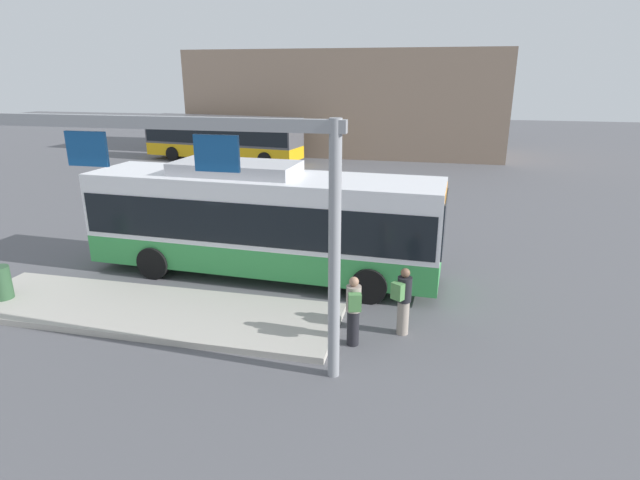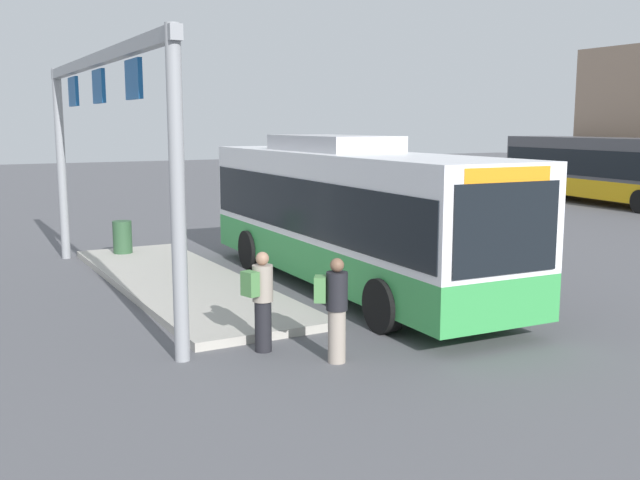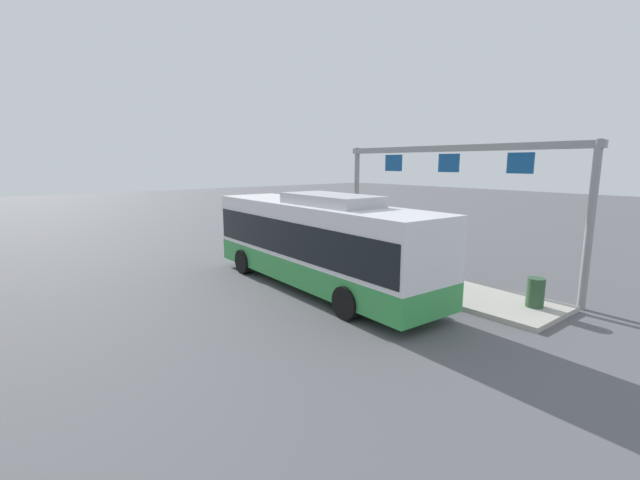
# 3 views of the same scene
# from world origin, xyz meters

# --- Properties ---
(ground_plane) EXTENTS (120.00, 120.00, 0.00)m
(ground_plane) POSITION_xyz_m (0.00, 0.00, 0.00)
(ground_plane) COLOR #56565B
(platform_curb) EXTENTS (10.00, 2.80, 0.16)m
(platform_curb) POSITION_xyz_m (-2.07, -3.30, 0.08)
(platform_curb) COLOR #B2ADA3
(platform_curb) RESTS_ON ground
(bus_main) EXTENTS (10.72, 3.02, 3.46)m
(bus_main) POSITION_xyz_m (-0.01, 0.00, 1.81)
(bus_main) COLOR green
(bus_main) RESTS_ON ground
(bus_background_left) EXTENTS (11.53, 4.03, 3.10)m
(bus_background_left) POSITION_xyz_m (-9.78, 19.85, 1.78)
(bus_background_left) COLOR #EAAD14
(bus_background_left) RESTS_ON ground
(person_boarding) EXTENTS (0.54, 0.61, 1.67)m
(person_boarding) POSITION_xyz_m (4.44, -2.92, 0.89)
(person_boarding) COLOR gray
(person_boarding) RESTS_ON ground
(person_waiting_near) EXTENTS (0.43, 0.58, 1.67)m
(person_waiting_near) POSITION_xyz_m (3.39, -3.70, 0.89)
(person_waiting_near) COLOR black
(person_waiting_near) RESTS_ON ground
(platform_sign_gantry) EXTENTS (10.60, 0.24, 5.20)m
(platform_sign_gantry) POSITION_xyz_m (-1.90, -5.00, 3.82)
(platform_sign_gantry) COLOR gray
(platform_sign_gantry) RESTS_ON ground
(trash_bin) EXTENTS (0.52, 0.52, 0.90)m
(trash_bin) POSITION_xyz_m (-6.18, -3.61, 0.61)
(trash_bin) COLOR #2D5133
(trash_bin) RESTS_ON platform_curb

